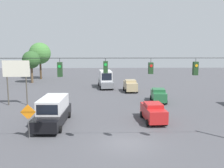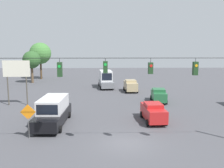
% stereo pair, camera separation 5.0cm
% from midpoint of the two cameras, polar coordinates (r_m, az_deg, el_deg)
% --- Properties ---
extents(ground_plane, '(140.00, 140.00, 0.00)m').
position_cam_midpoint_polar(ground_plane, '(19.92, 3.24, -13.45)').
color(ground_plane, '#47474C').
extents(overhead_signal_span, '(20.42, 0.38, 7.12)m').
position_cam_midpoint_polar(overhead_signal_span, '(17.82, 3.47, -0.57)').
color(overhead_signal_span, '#939399').
rests_on(overhead_signal_span, ground_plane).
extents(sedan_tan_oncoming_deep, '(2.24, 4.09, 1.99)m').
position_cam_midpoint_polar(sedan_tan_oncoming_deep, '(41.66, 4.18, -0.36)').
color(sedan_tan_oncoming_deep, tan).
rests_on(sedan_tan_oncoming_deep, ground_plane).
extents(box_truck_grey_withflow_deep, '(2.93, 6.84, 3.11)m').
position_cam_midpoint_polar(box_truck_grey_withflow_deep, '(45.83, -1.51, 1.09)').
color(box_truck_grey_withflow_deep, slate).
rests_on(box_truck_grey_withflow_deep, ground_plane).
extents(sedan_green_oncoming_far, '(2.26, 4.38, 1.84)m').
position_cam_midpoint_polar(sedan_green_oncoming_far, '(34.42, 10.53, -2.49)').
color(sedan_green_oncoming_far, '#236038').
rests_on(sedan_green_oncoming_far, ground_plane).
extents(box_truck_black_parked_shoulder, '(2.78, 7.23, 2.61)m').
position_cam_midpoint_polar(box_truck_black_parked_shoulder, '(24.84, -13.40, -6.04)').
color(box_truck_black_parked_shoulder, black).
rests_on(box_truck_black_parked_shoulder, ground_plane).
extents(sedan_red_crossing_near, '(2.17, 4.61, 1.88)m').
position_cam_midpoint_polar(sedan_red_crossing_near, '(25.50, 9.34, -6.29)').
color(sedan_red_crossing_near, red).
rests_on(sedan_red_crossing_near, ground_plane).
extents(traffic_cone_nearest, '(0.36, 0.36, 0.62)m').
position_cam_midpoint_polar(traffic_cone_nearest, '(23.47, -15.87, -9.51)').
color(traffic_cone_nearest, orange).
rests_on(traffic_cone_nearest, ground_plane).
extents(traffic_cone_second, '(0.36, 0.36, 0.62)m').
position_cam_midpoint_polar(traffic_cone_second, '(25.52, -14.35, -7.99)').
color(traffic_cone_second, orange).
rests_on(traffic_cone_second, ground_plane).
extents(traffic_cone_third, '(0.36, 0.36, 0.62)m').
position_cam_midpoint_polar(traffic_cone_third, '(28.13, -13.05, -6.40)').
color(traffic_cone_third, orange).
rests_on(traffic_cone_third, ground_plane).
extents(traffic_cone_fourth, '(0.36, 0.36, 0.62)m').
position_cam_midpoint_polar(traffic_cone_fourth, '(30.36, -12.09, -5.27)').
color(traffic_cone_fourth, orange).
rests_on(traffic_cone_fourth, ground_plane).
extents(traffic_cone_fifth, '(0.36, 0.36, 0.62)m').
position_cam_midpoint_polar(traffic_cone_fifth, '(32.61, -11.50, -4.30)').
color(traffic_cone_fifth, orange).
rests_on(traffic_cone_fifth, ground_plane).
extents(roadside_billboard, '(3.40, 0.16, 5.73)m').
position_cam_midpoint_polar(roadside_billboard, '(33.82, -21.07, 2.40)').
color(roadside_billboard, '#4C473D').
rests_on(roadside_billboard, ground_plane).
extents(work_zone_sign, '(1.27, 0.06, 2.84)m').
position_cam_midpoint_polar(work_zone_sign, '(21.48, -18.68, -6.66)').
color(work_zone_sign, slate).
rests_on(work_zone_sign, ground_plane).
extents(tree_horizon_left, '(4.89, 4.89, 8.41)m').
position_cam_midpoint_polar(tree_horizon_left, '(59.86, -16.17, 6.73)').
color(tree_horizon_left, '#4C3823').
rests_on(tree_horizon_left, ground_plane).
extents(tree_horizon_right, '(3.61, 3.61, 6.62)m').
position_cam_midpoint_polar(tree_horizon_right, '(54.07, -18.01, 5.25)').
color(tree_horizon_right, brown).
rests_on(tree_horizon_right, ground_plane).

